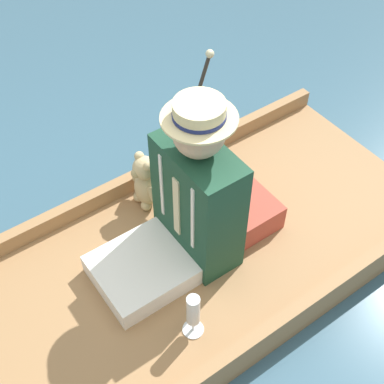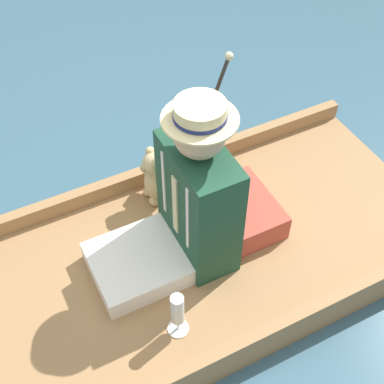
% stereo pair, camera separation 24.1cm
% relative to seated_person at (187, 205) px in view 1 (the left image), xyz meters
% --- Properties ---
extents(ground_plane, '(16.00, 16.00, 0.00)m').
position_rel_seated_person_xyz_m(ground_plane, '(-0.03, 0.19, -0.47)').
color(ground_plane, '#385B70').
extents(punt_boat, '(1.20, 3.00, 0.22)m').
position_rel_seated_person_xyz_m(punt_boat, '(-0.03, 0.19, -0.40)').
color(punt_boat, '#997047').
rests_on(punt_boat, ground_plane).
extents(seat_cushion, '(0.43, 0.30, 0.15)m').
position_rel_seated_person_xyz_m(seat_cushion, '(0.04, -0.35, -0.28)').
color(seat_cushion, '#B24738').
rests_on(seat_cushion, punt_boat).
extents(seated_person, '(0.45, 0.71, 0.91)m').
position_rel_seated_person_xyz_m(seated_person, '(0.00, 0.00, 0.00)').
color(seated_person, white).
rests_on(seated_person, punt_boat).
extents(teddy_bear, '(0.24, 0.14, 0.34)m').
position_rel_seated_person_xyz_m(teddy_bear, '(0.40, -0.01, -0.19)').
color(teddy_bear, tan).
rests_on(teddy_bear, punt_boat).
extents(wine_glass, '(0.10, 0.10, 0.26)m').
position_rel_seated_person_xyz_m(wine_glass, '(-0.38, 0.23, -0.19)').
color(wine_glass, silver).
rests_on(wine_glass, punt_boat).
extents(walking_cane, '(0.04, 0.28, 0.76)m').
position_rel_seated_person_xyz_m(walking_cane, '(0.47, -0.37, 0.09)').
color(walking_cane, '#2D2823').
rests_on(walking_cane, punt_boat).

